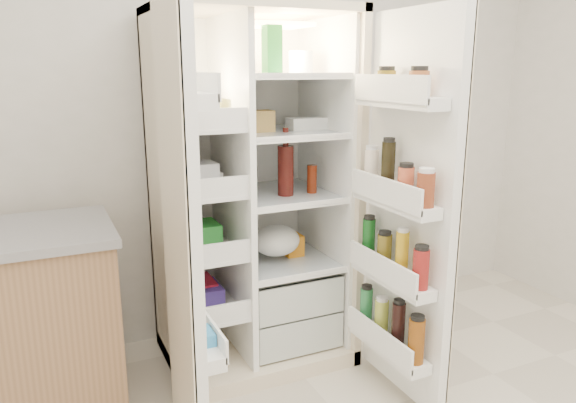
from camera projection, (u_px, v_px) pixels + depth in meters
name	position (u px, v px, depth m)	size (l,w,h in m)	color
wall_back	(248.00, 98.00, 3.07)	(4.00, 0.02, 2.70)	silver
refrigerator	(252.00, 219.00, 2.86)	(0.92, 0.70, 1.80)	beige
freezer_door	(183.00, 236.00, 2.08)	(0.15, 0.40, 1.72)	white
fridge_door	(407.00, 217.00, 2.41)	(0.17, 0.58, 1.72)	white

